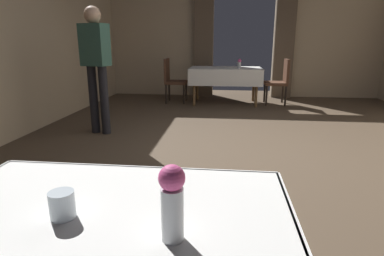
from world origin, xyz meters
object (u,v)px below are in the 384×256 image
object	(u,v)px
chair_mid_left	(172,78)
flower_vase_near	(172,201)
dining_table_mid	(225,73)
glass_near_b	(62,205)
chair_mid_right	(280,80)
person_waiter_by_doorway	(96,60)
flower_vase_mid	(239,63)
glass_mid_b	(239,64)

from	to	relation	value
chair_mid_left	flower_vase_near	size ratio (longest dim) A/B	4.37
dining_table_mid	glass_near_b	bearing A→B (deg)	-94.26
chair_mid_right	chair_mid_left	bearing A→B (deg)	-178.90
dining_table_mid	chair_mid_right	world-z (taller)	chair_mid_right
dining_table_mid	person_waiter_by_doorway	xyz separation A→B (m)	(-1.74, -2.48, 0.38)
flower_vase_near	flower_vase_mid	size ratio (longest dim) A/B	1.14
chair_mid_left	glass_mid_b	distance (m)	1.45
dining_table_mid	flower_vase_mid	bearing A→B (deg)	-25.54
flower_vase_mid	person_waiter_by_doorway	world-z (taller)	person_waiter_by_doorway
chair_mid_right	person_waiter_by_doorway	bearing A→B (deg)	-138.63
chair_mid_right	person_waiter_by_doorway	size ratio (longest dim) A/B	0.54
glass_mid_b	person_waiter_by_doorway	xyz separation A→B (m)	(-2.02, -2.66, 0.22)
glass_mid_b	person_waiter_by_doorway	bearing A→B (deg)	-127.22
chair_mid_right	chair_mid_left	world-z (taller)	same
dining_table_mid	glass_mid_b	world-z (taller)	glass_mid_b
chair_mid_right	flower_vase_mid	bearing A→B (deg)	-168.39
dining_table_mid	person_waiter_by_doorway	distance (m)	3.05
chair_mid_left	flower_vase_near	bearing A→B (deg)	-80.19
flower_vase_near	person_waiter_by_doorway	world-z (taller)	person_waiter_by_doorway
flower_vase_near	flower_vase_mid	world-z (taller)	flower_vase_near
flower_vase_mid	glass_near_b	bearing A→B (deg)	-97.09
chair_mid_right	person_waiter_by_doorway	distance (m)	3.85
flower_vase_near	glass_mid_b	xyz separation A→B (m)	(0.37, 6.15, -0.06)
glass_near_b	glass_mid_b	world-z (taller)	glass_mid_b
dining_table_mid	chair_mid_right	xyz separation A→B (m)	(1.12, 0.04, -0.13)
chair_mid_right	glass_mid_b	distance (m)	0.90
chair_mid_right	flower_vase_mid	size ratio (longest dim) A/B	4.97
glass_mid_b	chair_mid_right	bearing A→B (deg)	-9.49
dining_table_mid	flower_vase_near	world-z (taller)	flower_vase_near
flower_vase_near	person_waiter_by_doorway	size ratio (longest dim) A/B	0.12
flower_vase_near	dining_table_mid	bearing A→B (deg)	89.12
flower_vase_near	person_waiter_by_doorway	xyz separation A→B (m)	(-1.65, 3.48, 0.16)
glass_mid_b	glass_near_b	bearing A→B (deg)	-96.77
person_waiter_by_doorway	flower_vase_mid	bearing A→B (deg)	49.33
person_waiter_by_doorway	glass_near_b	bearing A→B (deg)	-69.10
chair_mid_left	glass_near_b	size ratio (longest dim) A/B	11.16
glass_mid_b	person_waiter_by_doorway	size ratio (longest dim) A/B	0.07
dining_table_mid	flower_vase_near	size ratio (longest dim) A/B	6.95
chair_mid_right	flower_vase_mid	world-z (taller)	flower_vase_mid
glass_near_b	flower_vase_mid	size ratio (longest dim) A/B	0.45
flower_vase_mid	flower_vase_near	bearing A→B (deg)	-93.62
chair_mid_left	flower_vase_mid	bearing A→B (deg)	-5.33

